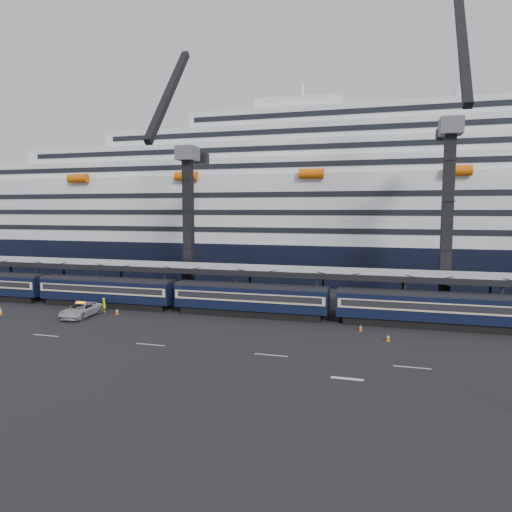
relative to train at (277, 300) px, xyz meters
The scene contains 14 objects.
ground 11.25m from the train, 65.06° to the right, with size 260.00×260.00×0.00m, color black.
lane_markings 20.02m from the train, 49.95° to the right, with size 111.00×4.27×0.02m.
train is the anchor object (origin of this frame).
canopy 6.85m from the train, 40.71° to the left, with size 130.00×6.25×5.53m.
cruise_ship 37.56m from the train, 84.34° to the left, with size 214.09×28.84×34.00m.
crane_dark_near 20.10m from the train, 150.76° to the left, with size 4.50×17.75×35.08m.
crane_dark_mid 23.83m from the train, 21.11° to the left, with size 4.50×18.24×39.64m.
pickup_truck 23.86m from the train, 165.63° to the right, with size 2.84×6.17×1.71m, color #A0A2A7.
worker 22.10m from the train, behind, with size 0.66×0.43×1.82m, color yellow.
traffic_cone_a 35.18m from the train, 169.31° to the right, with size 0.36×0.36×0.72m.
traffic_cone_b 34.17m from the train, 166.95° to the right, with size 0.36×0.36×0.72m.
traffic_cone_c 19.97m from the train, 169.50° to the right, with size 0.41×0.41×0.82m.
traffic_cone_d 14.56m from the train, 27.43° to the right, with size 0.39×0.39×0.77m.
traffic_cone_e 10.77m from the train, 19.61° to the right, with size 0.37×0.37×0.73m.
Camera 1 is at (7.27, -42.64, 13.02)m, focal length 32.00 mm.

